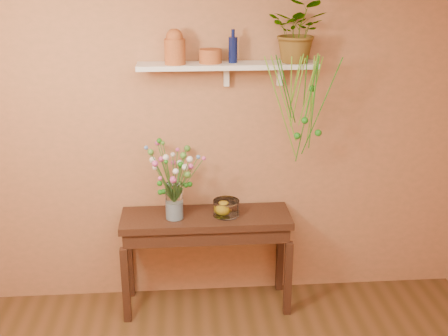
{
  "coord_description": "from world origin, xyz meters",
  "views": [
    {
      "loc": [
        -0.29,
        -2.17,
        2.58
      ],
      "look_at": [
        0.0,
        1.55,
        1.25
      ],
      "focal_mm": 45.04,
      "sensor_mm": 36.0,
      "label": 1
    }
  ],
  "objects_px": {
    "terracotta_jug": "(175,47)",
    "blue_bottle": "(233,49)",
    "bouquet": "(174,167)",
    "sideboard": "(206,229)",
    "glass_bowl": "(226,208)",
    "spider_plant": "(299,31)",
    "glass_vase": "(174,204)"
  },
  "relations": [
    {
      "from": "blue_bottle",
      "to": "glass_bowl",
      "type": "height_order",
      "value": "blue_bottle"
    },
    {
      "from": "bouquet",
      "to": "sideboard",
      "type": "bearing_deg",
      "value": 10.83
    },
    {
      "from": "glass_vase",
      "to": "bouquet",
      "type": "xyz_separation_m",
      "value": [
        0.0,
        -0.01,
        0.29
      ]
    },
    {
      "from": "sideboard",
      "to": "bouquet",
      "type": "distance_m",
      "value": 0.58
    },
    {
      "from": "bouquet",
      "to": "glass_bowl",
      "type": "height_order",
      "value": "bouquet"
    },
    {
      "from": "sideboard",
      "to": "bouquet",
      "type": "height_order",
      "value": "bouquet"
    },
    {
      "from": "blue_bottle",
      "to": "terracotta_jug",
      "type": "bearing_deg",
      "value": -174.54
    },
    {
      "from": "glass_bowl",
      "to": "spider_plant",
      "type": "bearing_deg",
      "value": 9.69
    },
    {
      "from": "spider_plant",
      "to": "bouquet",
      "type": "xyz_separation_m",
      "value": [
        -0.91,
        -0.12,
        -0.96
      ]
    },
    {
      "from": "blue_bottle",
      "to": "bouquet",
      "type": "xyz_separation_m",
      "value": [
        -0.45,
        -0.15,
        -0.83
      ]
    },
    {
      "from": "terracotta_jug",
      "to": "glass_vase",
      "type": "relative_size",
      "value": 0.89
    },
    {
      "from": "terracotta_jug",
      "to": "bouquet",
      "type": "relative_size",
      "value": 0.5
    },
    {
      "from": "terracotta_jug",
      "to": "glass_bowl",
      "type": "distance_m",
      "value": 1.26
    },
    {
      "from": "glass_bowl",
      "to": "glass_vase",
      "type": "bearing_deg",
      "value": -176.46
    },
    {
      "from": "blue_bottle",
      "to": "glass_vase",
      "type": "relative_size",
      "value": 0.85
    },
    {
      "from": "glass_vase",
      "to": "glass_bowl",
      "type": "distance_m",
      "value": 0.4
    },
    {
      "from": "sideboard",
      "to": "glass_bowl",
      "type": "bearing_deg",
      "value": -4.22
    },
    {
      "from": "sideboard",
      "to": "bouquet",
      "type": "relative_size",
      "value": 2.62
    },
    {
      "from": "terracotta_jug",
      "to": "blue_bottle",
      "type": "xyz_separation_m",
      "value": [
        0.41,
        0.04,
        -0.02
      ]
    },
    {
      "from": "glass_bowl",
      "to": "blue_bottle",
      "type": "bearing_deg",
      "value": 64.68
    },
    {
      "from": "spider_plant",
      "to": "glass_vase",
      "type": "relative_size",
      "value": 1.6
    },
    {
      "from": "glass_vase",
      "to": "glass_bowl",
      "type": "height_order",
      "value": "glass_vase"
    },
    {
      "from": "glass_vase",
      "to": "spider_plant",
      "type": "bearing_deg",
      "value": 7.06
    },
    {
      "from": "spider_plant",
      "to": "glass_bowl",
      "type": "height_order",
      "value": "spider_plant"
    },
    {
      "from": "sideboard",
      "to": "glass_bowl",
      "type": "relative_size",
      "value": 6.47
    },
    {
      "from": "sideboard",
      "to": "spider_plant",
      "type": "distance_m",
      "value": 1.63
    },
    {
      "from": "sideboard",
      "to": "blue_bottle",
      "type": "distance_m",
      "value": 1.38
    },
    {
      "from": "bouquet",
      "to": "blue_bottle",
      "type": "bearing_deg",
      "value": 19.07
    },
    {
      "from": "terracotta_jug",
      "to": "bouquet",
      "type": "xyz_separation_m",
      "value": [
        -0.03,
        -0.12,
        -0.85
      ]
    },
    {
      "from": "blue_bottle",
      "to": "bouquet",
      "type": "height_order",
      "value": "blue_bottle"
    },
    {
      "from": "bouquet",
      "to": "terracotta_jug",
      "type": "bearing_deg",
      "value": 73.89
    },
    {
      "from": "terracotta_jug",
      "to": "blue_bottle",
      "type": "bearing_deg",
      "value": 5.46
    }
  ]
}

